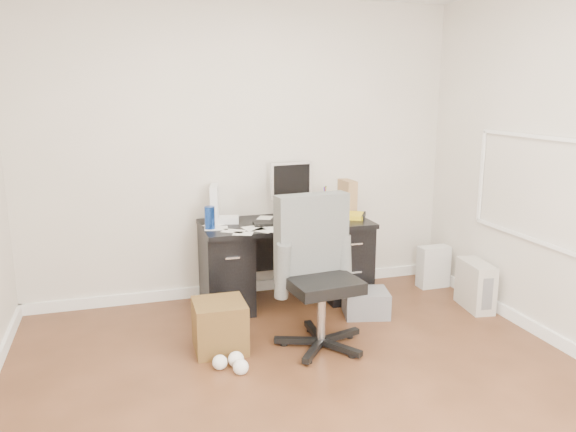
% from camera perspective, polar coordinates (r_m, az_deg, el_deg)
% --- Properties ---
extents(ground, '(4.00, 4.00, 0.00)m').
position_cam_1_polar(ground, '(3.73, 2.85, -17.92)').
color(ground, '#442716').
rests_on(ground, ground).
extents(room_shell, '(4.02, 4.02, 2.71)m').
position_cam_1_polar(room_shell, '(3.26, 3.53, 8.43)').
color(room_shell, beige).
rests_on(room_shell, ground).
extents(desk, '(1.50, 0.70, 0.75)m').
position_cam_1_polar(desk, '(5.10, -0.23, -4.41)').
color(desk, black).
rests_on(desk, ground).
extents(loose_papers, '(1.10, 0.60, 0.00)m').
position_cam_1_polar(loose_papers, '(4.90, -2.30, -0.85)').
color(loose_papers, white).
rests_on(loose_papers, desk).
extents(lcd_monitor, '(0.43, 0.28, 0.52)m').
position_cam_1_polar(lcd_monitor, '(5.19, 0.30, 2.80)').
color(lcd_monitor, silver).
rests_on(lcd_monitor, desk).
extents(keyboard, '(0.45, 0.19, 0.03)m').
position_cam_1_polar(keyboard, '(4.90, -0.94, -0.72)').
color(keyboard, black).
rests_on(keyboard, desk).
extents(computer_mouse, '(0.08, 0.08, 0.06)m').
position_cam_1_polar(computer_mouse, '(4.97, 2.86, -0.30)').
color(computer_mouse, silver).
rests_on(computer_mouse, desk).
extents(travel_mug, '(0.11, 0.11, 0.19)m').
position_cam_1_polar(travel_mug, '(4.77, -7.95, -0.18)').
color(travel_mug, '#163C9B').
rests_on(travel_mug, desk).
extents(white_binder, '(0.19, 0.31, 0.33)m').
position_cam_1_polar(white_binder, '(5.01, -7.46, 1.26)').
color(white_binder, white).
rests_on(white_binder, desk).
extents(magazine_file, '(0.15, 0.27, 0.31)m').
position_cam_1_polar(magazine_file, '(5.43, 5.98, 2.07)').
color(magazine_file, olive).
rests_on(magazine_file, desk).
extents(pen_cup, '(0.13, 0.13, 0.26)m').
position_cam_1_polar(pen_cup, '(5.32, 3.72, 1.65)').
color(pen_cup, '#523017').
rests_on(pen_cup, desk).
extents(yellow_book, '(0.27, 0.29, 0.04)m').
position_cam_1_polar(yellow_book, '(5.18, 6.76, 0.03)').
color(yellow_book, yellow).
rests_on(yellow_book, desk).
extents(paper_remote, '(0.27, 0.24, 0.02)m').
position_cam_1_polar(paper_remote, '(4.70, -0.27, -1.32)').
color(paper_remote, white).
rests_on(paper_remote, desk).
extents(office_chair, '(0.71, 0.71, 1.14)m').
position_cam_1_polar(office_chair, '(4.16, 3.45, -5.96)').
color(office_chair, '#4F524F').
rests_on(office_chair, ground).
extents(pc_tower, '(0.24, 0.44, 0.42)m').
position_cam_1_polar(pc_tower, '(5.26, 18.51, -6.69)').
color(pc_tower, beige).
rests_on(pc_tower, ground).
extents(shopping_bag, '(0.30, 0.22, 0.41)m').
position_cam_1_polar(shopping_bag, '(5.71, 14.55, -5.00)').
color(shopping_bag, silver).
rests_on(shopping_bag, ground).
extents(wicker_basket, '(0.38, 0.38, 0.38)m').
position_cam_1_polar(wicker_basket, '(4.27, -6.94, -11.02)').
color(wicker_basket, '#513518').
rests_on(wicker_basket, ground).
extents(desk_printer, '(0.43, 0.39, 0.22)m').
position_cam_1_polar(desk_printer, '(4.92, 7.91, -8.73)').
color(desk_printer, slate).
rests_on(desk_printer, ground).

